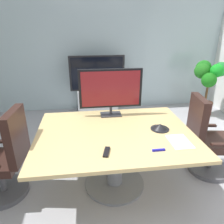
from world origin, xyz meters
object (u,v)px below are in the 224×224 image
(potted_plant, at_px, (208,79))
(remote_control, at_px, (106,152))
(office_chair_left, at_px, (6,162))
(office_chair_right, at_px, (206,142))
(wall_display_unit, at_px, (98,94))
(tv_monitor, at_px, (111,90))
(conference_phone, at_px, (160,127))
(conference_table, at_px, (115,145))

(potted_plant, xyz_separation_m, remote_control, (-2.46, -2.40, -0.07))
(office_chair_left, xyz_separation_m, office_chair_right, (2.52, 0.11, 0.00))
(wall_display_unit, height_order, potted_plant, wall_display_unit)
(office_chair_right, height_order, tv_monitor, tv_monitor)
(conference_phone, bearing_deg, office_chair_right, 8.58)
(office_chair_left, bearing_deg, conference_phone, 94.27)
(office_chair_right, bearing_deg, wall_display_unit, 38.12)
(office_chair_left, height_order, tv_monitor, tv_monitor)
(tv_monitor, bearing_deg, office_chair_left, -158.19)
(wall_display_unit, bearing_deg, office_chair_right, -60.58)
(office_chair_right, height_order, wall_display_unit, wall_display_unit)
(conference_table, height_order, conference_phone, conference_phone)
(wall_display_unit, height_order, remote_control, wall_display_unit)
(potted_plant, height_order, remote_control, potted_plant)
(office_chair_right, bearing_deg, tv_monitor, 80.88)
(wall_display_unit, bearing_deg, office_chair_left, -116.58)
(conference_table, relative_size, conference_phone, 8.21)
(conference_table, xyz_separation_m, wall_display_unit, (-0.05, 2.43, -0.14))
(remote_control, bearing_deg, conference_phone, 45.23)
(office_chair_right, bearing_deg, potted_plant, -20.79)
(tv_monitor, xyz_separation_m, potted_plant, (2.31, 1.48, -0.28))
(office_chair_right, xyz_separation_m, remote_control, (-1.40, -0.52, 0.31))
(conference_phone, bearing_deg, conference_table, -179.64)
(office_chair_right, relative_size, potted_plant, 0.90)
(conference_table, distance_m, potted_plant, 3.07)
(potted_plant, bearing_deg, conference_table, -139.44)
(office_chair_left, xyz_separation_m, conference_phone, (1.81, 0.00, 0.33))
(conference_phone, bearing_deg, office_chair_left, -179.90)
(wall_display_unit, bearing_deg, remote_control, -91.92)
(office_chair_left, distance_m, remote_control, 1.23)
(remote_control, bearing_deg, office_chair_right, 34.59)
(office_chair_left, height_order, remote_control, office_chair_left)
(office_chair_left, height_order, conference_phone, office_chair_left)
(office_chair_left, bearing_deg, potted_plant, 123.18)
(office_chair_right, height_order, remote_control, office_chair_right)
(conference_table, relative_size, potted_plant, 1.50)
(conference_table, relative_size, office_chair_left, 1.66)
(potted_plant, xyz_separation_m, conference_phone, (-1.78, -1.98, -0.04))
(potted_plant, bearing_deg, remote_control, -135.78)
(potted_plant, bearing_deg, tv_monitor, -147.37)
(office_chair_left, relative_size, tv_monitor, 1.30)
(office_chair_left, bearing_deg, remote_control, 74.11)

